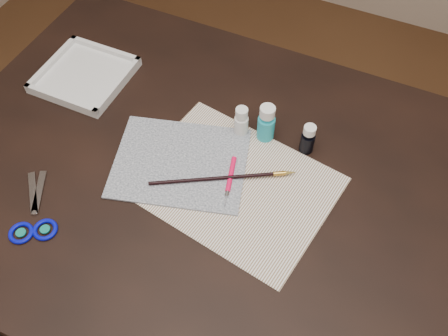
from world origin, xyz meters
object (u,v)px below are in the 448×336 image
at_px(canvas, 180,163).
at_px(palette_tray, 85,75).
at_px(paint_bottle_white, 241,121).
at_px(paper, 234,184).
at_px(scissors, 31,206).
at_px(paint_bottle_cyan, 266,123).
at_px(paint_bottle_navy, 308,139).

height_order(canvas, palette_tray, palette_tray).
bearing_deg(paint_bottle_white, palette_tray, -179.81).
height_order(paint_bottle_white, palette_tray, paint_bottle_white).
bearing_deg(paint_bottle_white, canvas, -121.77).
bearing_deg(paper, scissors, -147.23).
xyz_separation_m(paper, scissors, (-0.35, -0.22, 0.00)).
bearing_deg(paint_bottle_cyan, paper, -93.97).
distance_m(paint_bottle_white, paint_bottle_navy, 0.15).
xyz_separation_m(paint_bottle_navy, palette_tray, (-0.57, -0.02, -0.03)).
bearing_deg(paint_bottle_white, paint_bottle_navy, 6.02).
height_order(paint_bottle_cyan, paint_bottle_navy, paint_bottle_cyan).
relative_size(paint_bottle_cyan, paint_bottle_navy, 1.25).
bearing_deg(paint_bottle_white, paper, -72.31).
bearing_deg(paint_bottle_navy, paint_bottle_white, -173.98).
height_order(paint_bottle_white, paint_bottle_cyan, paint_bottle_cyan).
distance_m(paper, canvas, 0.13).
distance_m(canvas, paint_bottle_cyan, 0.21).
xyz_separation_m(paper, paint_bottle_navy, (0.11, 0.15, 0.04)).
relative_size(paper, paint_bottle_white, 5.18).
bearing_deg(palette_tray, paper, -16.30).
bearing_deg(canvas, paper, -0.46).
bearing_deg(palette_tray, paint_bottle_white, 0.19).
height_order(canvas, paint_bottle_white, paint_bottle_white).
distance_m(paint_bottle_white, paint_bottle_cyan, 0.06).
height_order(paint_bottle_cyan, scissors, paint_bottle_cyan).
bearing_deg(paint_bottle_white, paint_bottle_cyan, 12.62).
relative_size(paper, paint_bottle_cyan, 4.24).
xyz_separation_m(canvas, paint_bottle_navy, (0.23, 0.15, 0.03)).
relative_size(paint_bottle_navy, palette_tray, 0.37).
bearing_deg(paint_bottle_cyan, scissors, -133.90).
distance_m(canvas, paint_bottle_white, 0.16).
bearing_deg(palette_tray, scissors, -72.47).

